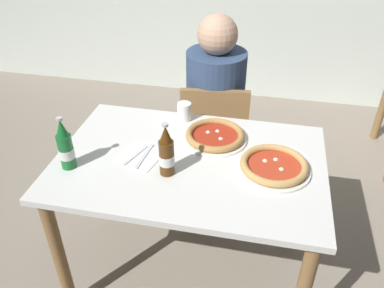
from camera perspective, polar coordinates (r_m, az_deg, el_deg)
ground_plane at (r=2.30m, az=-0.27°, el=-17.39°), size 8.00×8.00×0.00m
dining_table_main at (r=1.84m, az=-0.32°, el=-5.08°), size 1.20×0.80×0.75m
chair_behind_table at (r=2.42m, az=3.20°, el=1.08°), size 0.45×0.45×0.85m
diner_seated at (r=2.40m, az=3.26°, el=3.77°), size 0.34×0.34×1.21m
pizza_margherita_near at (r=1.89m, az=3.31°, el=1.15°), size 0.31×0.31×0.04m
pizza_marinara_far at (r=1.74m, az=11.71°, el=-3.09°), size 0.32×0.32×0.04m
beer_bottle_left at (r=1.75m, az=-17.80°, el=-0.39°), size 0.07×0.07×0.25m
beer_bottle_center at (r=1.64m, az=-3.71°, el=-1.31°), size 0.07×0.07×0.25m
napkin_with_cutlery at (r=1.80m, az=-7.48°, el=-1.76°), size 0.22×0.22×0.01m
paper_cup at (r=2.04m, az=-1.12°, el=4.69°), size 0.07×0.07×0.09m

